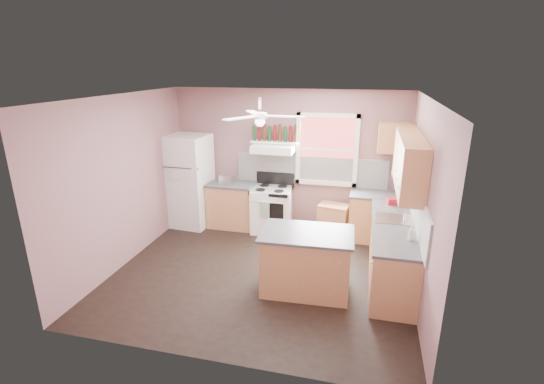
% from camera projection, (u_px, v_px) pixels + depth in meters
% --- Properties ---
extents(floor, '(4.50, 4.50, 0.00)m').
position_uv_depth(floor, '(261.00, 273.00, 6.20)').
color(floor, black).
rests_on(floor, ground).
extents(ceiling, '(4.50, 4.50, 0.00)m').
position_uv_depth(ceiling, '(260.00, 97.00, 5.36)').
color(ceiling, white).
rests_on(ceiling, ground).
extents(wall_back, '(4.50, 0.05, 2.70)m').
position_uv_depth(wall_back, '(288.00, 160.00, 7.65)').
color(wall_back, '#7C5658').
rests_on(wall_back, ground).
extents(wall_right, '(0.05, 4.00, 2.70)m').
position_uv_depth(wall_right, '(424.00, 204.00, 5.27)').
color(wall_right, '#7C5658').
rests_on(wall_right, ground).
extents(wall_left, '(0.05, 4.00, 2.70)m').
position_uv_depth(wall_left, '(124.00, 181.00, 6.30)').
color(wall_left, '#7C5658').
rests_on(wall_left, ground).
extents(backsplash_back, '(2.90, 0.03, 0.55)m').
position_uv_depth(backsplash_back, '(310.00, 171.00, 7.57)').
color(backsplash_back, white).
rests_on(backsplash_back, wall_back).
extents(backsplash_right, '(0.03, 2.60, 0.55)m').
position_uv_depth(backsplash_right, '(417.00, 208.00, 5.61)').
color(backsplash_right, white).
rests_on(backsplash_right, wall_right).
extents(window_view, '(1.00, 0.02, 1.20)m').
position_uv_depth(window_view, '(327.00, 150.00, 7.36)').
color(window_view, maroon).
rests_on(window_view, wall_back).
extents(window_frame, '(1.16, 0.07, 1.36)m').
position_uv_depth(window_frame, '(327.00, 150.00, 7.34)').
color(window_frame, white).
rests_on(window_frame, wall_back).
extents(refrigerator, '(0.83, 0.81, 1.83)m').
position_uv_depth(refrigerator, '(189.00, 181.00, 7.82)').
color(refrigerator, white).
rests_on(refrigerator, floor).
extents(base_cabinet_left, '(0.90, 0.60, 0.86)m').
position_uv_depth(base_cabinet_left, '(232.00, 205.00, 7.88)').
color(base_cabinet_left, '#AB6F47').
rests_on(base_cabinet_left, floor).
extents(counter_left, '(0.92, 0.62, 0.04)m').
position_uv_depth(counter_left, '(232.00, 184.00, 7.74)').
color(counter_left, '#3F3F41').
rests_on(counter_left, base_cabinet_left).
extents(toaster, '(0.31, 0.22, 0.18)m').
position_uv_depth(toaster, '(227.00, 180.00, 7.62)').
color(toaster, silver).
rests_on(toaster, counter_left).
extents(stove, '(0.81, 0.71, 0.86)m').
position_uv_depth(stove, '(272.00, 210.00, 7.66)').
color(stove, white).
rests_on(stove, floor).
extents(range_hood, '(0.78, 0.50, 0.14)m').
position_uv_depth(range_hood, '(273.00, 149.00, 7.37)').
color(range_hood, white).
rests_on(range_hood, wall_back).
extents(bottle_shelf, '(0.90, 0.26, 0.03)m').
position_uv_depth(bottle_shelf, '(275.00, 142.00, 7.44)').
color(bottle_shelf, white).
rests_on(bottle_shelf, range_hood).
extents(cart, '(0.61, 0.47, 0.55)m').
position_uv_depth(cart, '(333.00, 221.00, 7.52)').
color(cart, '#AB6F47').
rests_on(cart, floor).
extents(base_cabinet_corner, '(1.00, 0.60, 0.86)m').
position_uv_depth(base_cabinet_corner, '(377.00, 218.00, 7.24)').
color(base_cabinet_corner, '#AB6F47').
rests_on(base_cabinet_corner, floor).
extents(base_cabinet_right, '(0.60, 2.20, 0.86)m').
position_uv_depth(base_cabinet_right, '(392.00, 253.00, 5.91)').
color(base_cabinet_right, '#AB6F47').
rests_on(base_cabinet_right, floor).
extents(counter_corner, '(1.02, 0.62, 0.04)m').
position_uv_depth(counter_corner, '(379.00, 195.00, 7.10)').
color(counter_corner, '#3F3F41').
rests_on(counter_corner, base_cabinet_corner).
extents(counter_right, '(0.62, 2.22, 0.04)m').
position_uv_depth(counter_right, '(394.00, 225.00, 5.77)').
color(counter_right, '#3F3F41').
rests_on(counter_right, base_cabinet_right).
extents(sink, '(0.55, 0.45, 0.03)m').
position_uv_depth(sink, '(393.00, 219.00, 5.95)').
color(sink, silver).
rests_on(sink, counter_right).
extents(faucet, '(0.03, 0.03, 0.14)m').
position_uv_depth(faucet, '(405.00, 216.00, 5.89)').
color(faucet, silver).
rests_on(faucet, sink).
extents(upper_cabinet_right, '(0.33, 1.80, 0.76)m').
position_uv_depth(upper_cabinet_right, '(409.00, 163.00, 5.64)').
color(upper_cabinet_right, '#AB6F47').
rests_on(upper_cabinet_right, wall_right).
extents(upper_cabinet_corner, '(0.60, 0.33, 0.52)m').
position_uv_depth(upper_cabinet_corner, '(396.00, 138.00, 6.86)').
color(upper_cabinet_corner, '#AB6F47').
rests_on(upper_cabinet_corner, wall_back).
extents(paper_towel, '(0.26, 0.12, 0.12)m').
position_uv_depth(paper_towel, '(399.00, 174.00, 7.06)').
color(paper_towel, white).
rests_on(paper_towel, wall_back).
extents(island, '(1.25, 0.83, 0.86)m').
position_uv_depth(island, '(306.00, 263.00, 5.62)').
color(island, '#AB6F47').
rests_on(island, floor).
extents(island_top, '(1.33, 0.90, 0.04)m').
position_uv_depth(island_top, '(307.00, 234.00, 5.48)').
color(island_top, '#3F3F41').
rests_on(island_top, island).
extents(ceiling_fan_hub, '(0.20, 0.20, 0.08)m').
position_uv_depth(ceiling_fan_hub, '(260.00, 116.00, 5.44)').
color(ceiling_fan_hub, white).
rests_on(ceiling_fan_hub, ceiling).
extents(soap_bottle, '(0.11, 0.11, 0.21)m').
position_uv_depth(soap_bottle, '(412.00, 233.00, 5.20)').
color(soap_bottle, silver).
rests_on(soap_bottle, counter_right).
extents(red_caddy, '(0.21, 0.16, 0.10)m').
position_uv_depth(red_caddy, '(393.00, 201.00, 6.55)').
color(red_caddy, '#AC0E17').
rests_on(red_caddy, counter_right).
extents(wine_bottles, '(0.86, 0.06, 0.31)m').
position_uv_depth(wine_bottles, '(275.00, 134.00, 7.39)').
color(wine_bottles, '#143819').
rests_on(wine_bottles, bottle_shelf).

